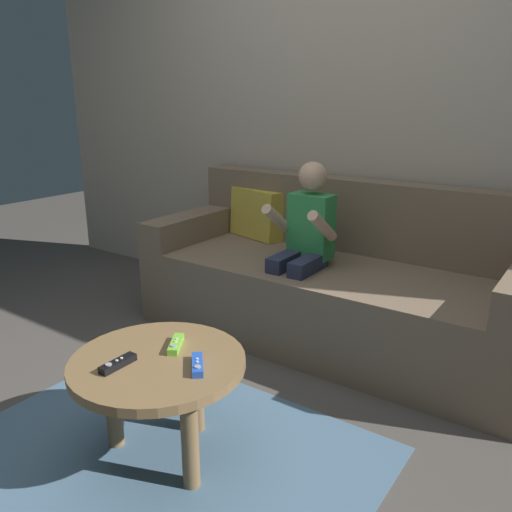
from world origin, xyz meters
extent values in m
plane|color=#4C4742|center=(0.00, 0.00, 0.00)|extent=(9.63, 9.63, 0.00)
cube|color=#B2A38E|center=(0.00, 1.67, 1.25)|extent=(4.81, 0.05, 2.50)
cube|color=#75604C|center=(0.17, 1.23, 0.21)|extent=(2.06, 0.80, 0.43)
cube|color=#75604C|center=(0.17, 1.55, 0.63)|extent=(2.06, 0.16, 0.41)
cube|color=#75604C|center=(-0.77, 1.23, 0.51)|extent=(0.18, 0.80, 0.16)
cube|color=gold|center=(-0.47, 1.47, 0.58)|extent=(0.40, 0.22, 0.31)
cylinder|color=#282D47|center=(0.00, 0.92, 0.21)|extent=(0.07, 0.07, 0.43)
cylinder|color=#282D47|center=(0.13, 0.92, 0.21)|extent=(0.07, 0.07, 0.43)
cube|color=#282D47|center=(0.00, 1.05, 0.46)|extent=(0.08, 0.27, 0.08)
cube|color=#282D47|center=(0.13, 1.05, 0.46)|extent=(0.08, 0.27, 0.08)
cube|color=#33934C|center=(0.06, 1.19, 0.63)|extent=(0.22, 0.13, 0.34)
cylinder|color=#DBAA87|center=(-0.07, 1.07, 0.67)|extent=(0.05, 0.24, 0.19)
cylinder|color=#DBAA87|center=(0.19, 1.07, 0.67)|extent=(0.05, 0.24, 0.19)
sphere|color=#DBAA87|center=(0.06, 1.19, 0.89)|extent=(0.14, 0.14, 0.14)
cylinder|color=brown|center=(0.12, 0.01, 0.38)|extent=(0.62, 0.62, 0.04)
cylinder|color=brown|center=(-0.07, -0.05, 0.18)|extent=(0.06, 0.06, 0.37)
cylinder|color=brown|center=(0.31, -0.05, 0.18)|extent=(0.06, 0.06, 0.37)
cylinder|color=brown|center=(0.12, 0.20, 0.18)|extent=(0.06, 0.06, 0.37)
cube|color=slate|center=(0.12, 0.01, 0.00)|extent=(1.51, 1.14, 0.01)
cube|color=#72C638|center=(0.11, 0.11, 0.41)|extent=(0.10, 0.14, 0.02)
cylinder|color=#99999E|center=(0.13, 0.08, 0.43)|extent=(0.02, 0.02, 0.00)
cylinder|color=silver|center=(0.11, 0.11, 0.43)|extent=(0.01, 0.01, 0.00)
cylinder|color=silver|center=(0.10, 0.12, 0.43)|extent=(0.01, 0.01, 0.00)
cube|color=blue|center=(0.27, 0.04, 0.41)|extent=(0.12, 0.13, 0.02)
cylinder|color=#99999E|center=(0.30, 0.01, 0.43)|extent=(0.02, 0.02, 0.00)
cylinder|color=silver|center=(0.28, 0.04, 0.43)|extent=(0.01, 0.01, 0.00)
cylinder|color=silver|center=(0.26, 0.05, 0.43)|extent=(0.01, 0.01, 0.00)
cube|color=black|center=(0.05, -0.11, 0.41)|extent=(0.04, 0.14, 0.02)
cylinder|color=#99999E|center=(0.05, -0.15, 0.43)|extent=(0.02, 0.02, 0.00)
cylinder|color=silver|center=(0.05, -0.11, 0.43)|extent=(0.01, 0.01, 0.00)
cylinder|color=silver|center=(0.05, -0.09, 0.43)|extent=(0.01, 0.01, 0.00)
camera|label=1|loc=(1.33, -1.13, 1.28)|focal=36.42mm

